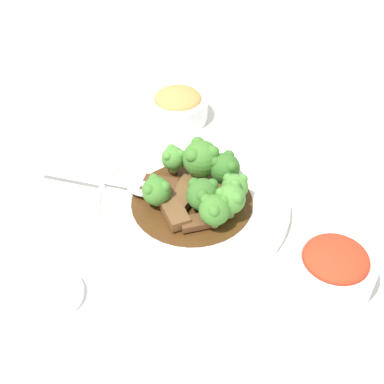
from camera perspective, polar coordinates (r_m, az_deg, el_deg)
ground_plane at (r=0.80m, az=-0.00°, el=-1.79°), size 4.00×4.00×0.00m
main_plate at (r=0.79m, az=-0.00°, el=-1.27°), size 0.29×0.29×0.02m
beef_strip_0 at (r=0.75m, az=0.45°, el=-3.23°), size 0.05×0.04×0.01m
beef_strip_1 at (r=0.78m, az=-0.98°, el=-0.38°), size 0.05×0.08×0.01m
beef_strip_2 at (r=0.79m, az=2.24°, el=-0.16°), size 0.06×0.04×0.01m
beef_strip_3 at (r=0.80m, az=-3.50°, el=0.55°), size 0.05×0.04×0.01m
beef_strip_4 at (r=0.76m, az=-1.87°, el=-2.23°), size 0.06×0.06×0.02m
broccoli_floret_0 at (r=0.80m, az=0.94°, el=3.66°), size 0.06×0.06×0.06m
broccoli_floret_1 at (r=0.73m, az=2.42°, el=-1.89°), size 0.04×0.04×0.05m
broccoli_floret_2 at (r=0.74m, az=4.12°, el=-0.70°), size 0.04×0.04×0.05m
broccoli_floret_3 at (r=0.82m, az=-2.00°, el=3.65°), size 0.04×0.04×0.04m
broccoli_floret_4 at (r=0.77m, az=4.59°, el=0.57°), size 0.04×0.04×0.04m
broccoli_floret_5 at (r=0.79m, az=3.50°, el=2.62°), size 0.05×0.05×0.05m
broccoli_floret_6 at (r=0.76m, az=-3.82°, el=0.17°), size 0.04×0.04×0.04m
broccoli_floret_7 at (r=0.75m, az=1.15°, el=-0.21°), size 0.05×0.05×0.05m
serving_spoon at (r=0.80m, az=-6.33°, el=0.74°), size 0.21×0.04×0.01m
side_bowl_kimchi at (r=0.71m, az=14.89°, el=-7.70°), size 0.11×0.11×0.06m
side_bowl_appetizer at (r=0.96m, az=-1.48°, el=9.23°), size 0.11×0.11×0.06m
sauce_dish at (r=0.71m, az=-14.37°, el=-10.44°), size 0.07×0.07×0.01m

